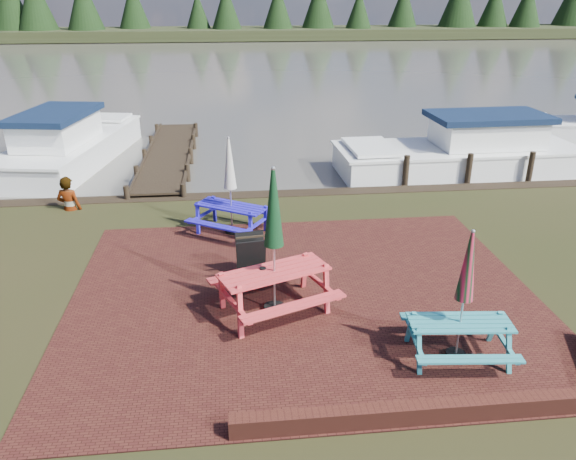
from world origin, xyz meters
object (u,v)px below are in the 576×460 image
(chalkboard, at_px, (251,257))
(boat_jetty, at_px, (69,146))
(picnic_table_teal, at_px, (461,316))
(boat_near, at_px, (462,154))
(picnic_table_blue, at_px, (231,201))
(jetty, at_px, (169,154))
(picnic_table_red, at_px, (274,264))
(person, at_px, (65,177))

(chalkboard, distance_m, boat_jetty, 11.30)
(picnic_table_teal, distance_m, chalkboard, 4.43)
(picnic_table_teal, xyz_separation_m, boat_near, (4.20, 10.23, -0.34))
(picnic_table_blue, height_order, jetty, picnic_table_blue)
(jetty, bearing_deg, picnic_table_blue, -72.99)
(chalkboard, xyz_separation_m, boat_jetty, (-5.93, 9.62, -0.03))
(picnic_table_red, bearing_deg, person, 109.58)
(boat_near, bearing_deg, person, 100.76)
(picnic_table_teal, xyz_separation_m, picnic_table_blue, (-3.54, 5.48, 0.05))
(picnic_table_teal, relative_size, jetty, 0.25)
(chalkboard, relative_size, jetty, 0.10)
(boat_jetty, height_order, person, person)
(picnic_table_red, distance_m, boat_near, 11.02)
(jetty, height_order, person, person)
(chalkboard, distance_m, boat_near, 10.28)
(chalkboard, bearing_deg, picnic_table_blue, 91.02)
(person, bearing_deg, jetty, -99.94)
(boat_jetty, height_order, boat_near, boat_jetty)
(picnic_table_teal, bearing_deg, person, 141.67)
(picnic_table_red, xyz_separation_m, chalkboard, (-0.37, 1.33, -0.48))
(picnic_table_red, xyz_separation_m, jetty, (-2.88, 10.76, -0.85))
(jetty, xyz_separation_m, boat_jetty, (-3.42, 0.19, 0.34))
(picnic_table_red, bearing_deg, picnic_table_teal, -53.47)
(picnic_table_red, height_order, person, picnic_table_red)
(picnic_table_teal, xyz_separation_m, picnic_table_red, (-2.81, 1.74, 0.18))
(picnic_table_red, relative_size, boat_jetty, 0.35)
(picnic_table_red, relative_size, person, 1.50)
(picnic_table_teal, bearing_deg, picnic_table_blue, 128.23)
(picnic_table_blue, xyz_separation_m, jetty, (-2.15, 7.02, -0.72))
(boat_near, bearing_deg, picnic_table_red, 138.77)
(picnic_table_teal, bearing_deg, picnic_table_red, 153.57)
(chalkboard, xyz_separation_m, boat_near, (7.38, 7.16, -0.04))
(picnic_table_teal, xyz_separation_m, person, (-7.91, 7.56, 0.14))
(picnic_table_red, height_order, picnic_table_blue, picnic_table_red)
(picnic_table_red, xyz_separation_m, boat_jetty, (-6.30, 10.94, -0.51))
(chalkboard, xyz_separation_m, jetty, (-2.51, 9.43, -0.38))
(jetty, xyz_separation_m, person, (-2.22, -4.94, 0.81))
(picnic_table_red, xyz_separation_m, person, (-5.10, 5.82, -0.05))
(picnic_table_teal, bearing_deg, boat_jetty, 131.05)
(boat_jetty, xyz_separation_m, person, (1.20, -5.13, 0.46))
(picnic_table_blue, bearing_deg, person, -172.69)
(picnic_table_red, height_order, jetty, picnic_table_red)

